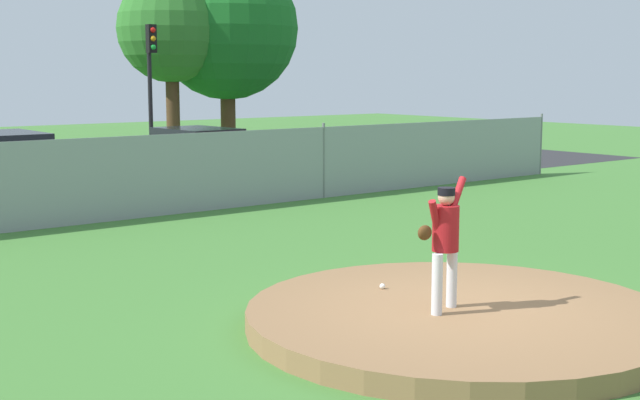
{
  "coord_description": "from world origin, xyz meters",
  "views": [
    {
      "loc": [
        -7.71,
        -7.05,
        3.08
      ],
      "look_at": [
        -0.09,
        2.65,
        1.3
      ],
      "focal_mm": 48.62,
      "sensor_mm": 36.0,
      "label": 1
    }
  ],
  "objects_px": {
    "baseball": "(382,286)",
    "traffic_light_far": "(151,71)",
    "parked_car_slate": "(5,167)",
    "parked_car_red": "(198,157)",
    "pitcher_youth": "(445,236)",
    "traffic_cone_orange": "(376,166)"
  },
  "relations": [
    {
      "from": "pitcher_youth",
      "to": "baseball",
      "type": "xyz_separation_m",
      "value": [
        0.15,
        1.26,
        -0.89
      ]
    },
    {
      "from": "traffic_cone_orange",
      "to": "pitcher_youth",
      "type": "bearing_deg",
      "value": -129.05
    },
    {
      "from": "baseball",
      "to": "traffic_light_far",
      "type": "distance_m",
      "value": 18.3
    },
    {
      "from": "parked_car_slate",
      "to": "traffic_cone_orange",
      "type": "xyz_separation_m",
      "value": [
        11.06,
        -1.47,
        -0.55
      ]
    },
    {
      "from": "pitcher_youth",
      "to": "traffic_cone_orange",
      "type": "height_order",
      "value": "pitcher_youth"
    },
    {
      "from": "pitcher_youth",
      "to": "baseball",
      "type": "distance_m",
      "value": 1.55
    },
    {
      "from": "pitcher_youth",
      "to": "traffic_cone_orange",
      "type": "relative_size",
      "value": 2.93
    },
    {
      "from": "baseball",
      "to": "traffic_cone_orange",
      "type": "relative_size",
      "value": 0.13
    },
    {
      "from": "parked_car_slate",
      "to": "traffic_light_far",
      "type": "height_order",
      "value": "traffic_light_far"
    },
    {
      "from": "parked_car_slate",
      "to": "traffic_cone_orange",
      "type": "bearing_deg",
      "value": -7.57
    },
    {
      "from": "pitcher_youth",
      "to": "parked_car_red",
      "type": "height_order",
      "value": "pitcher_youth"
    },
    {
      "from": "parked_car_red",
      "to": "traffic_cone_orange",
      "type": "distance_m",
      "value": 5.88
    },
    {
      "from": "pitcher_youth",
      "to": "parked_car_slate",
      "type": "height_order",
      "value": "pitcher_youth"
    },
    {
      "from": "pitcher_youth",
      "to": "baseball",
      "type": "relative_size",
      "value": 21.8
    },
    {
      "from": "pitcher_youth",
      "to": "parked_car_slate",
      "type": "distance_m",
      "value": 14.64
    },
    {
      "from": "parked_car_slate",
      "to": "parked_car_red",
      "type": "bearing_deg",
      "value": -3.22
    },
    {
      "from": "traffic_cone_orange",
      "to": "traffic_light_far",
      "type": "distance_m",
      "value": 7.86
    },
    {
      "from": "parked_car_slate",
      "to": "parked_car_red",
      "type": "relative_size",
      "value": 1.05
    },
    {
      "from": "parked_car_slate",
      "to": "traffic_cone_orange",
      "type": "relative_size",
      "value": 8.53
    },
    {
      "from": "traffic_light_far",
      "to": "baseball",
      "type": "bearing_deg",
      "value": -107.81
    },
    {
      "from": "traffic_light_far",
      "to": "pitcher_youth",
      "type": "bearing_deg",
      "value": -107.09
    },
    {
      "from": "pitcher_youth",
      "to": "baseball",
      "type": "bearing_deg",
      "value": 83.2
    }
  ]
}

